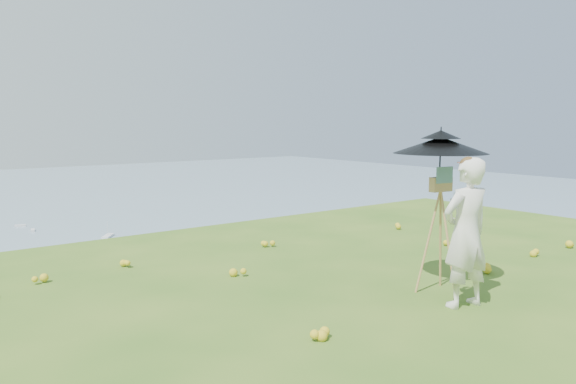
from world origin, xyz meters
TOP-DOWN VIEW (x-y plane):
  - ground at (0.00, 0.00)m, footprint 14.00×14.00m
  - wildflowers at (0.00, 0.25)m, footprint 10.00×10.50m
  - painter at (-0.28, 0.50)m, footprint 0.72×0.53m
  - field_easel at (-0.05, 1.06)m, footprint 0.71×0.71m
  - sun_umbrella at (-0.04, 1.09)m, footprint 1.46×1.46m
  - painter_cap at (-0.28, 0.50)m, footprint 0.25×0.28m

SIDE VIEW (x-z plane):
  - ground at x=0.00m, z-range 0.00..0.00m
  - wildflowers at x=0.00m, z-range 0.00..0.12m
  - field_easel at x=-0.05m, z-range 0.00..1.65m
  - painter at x=-0.28m, z-range 0.00..1.80m
  - painter_cap at x=-0.28m, z-range 1.70..1.80m
  - sun_umbrella at x=-0.04m, z-range 1.36..2.15m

